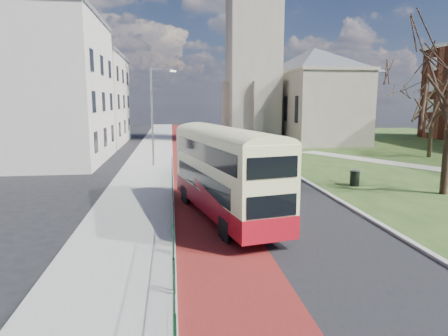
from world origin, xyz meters
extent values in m
plane|color=black|center=(0.00, 0.00, 0.00)|extent=(160.00, 160.00, 0.00)
cube|color=black|center=(1.50, 20.00, 0.01)|extent=(9.00, 120.00, 0.01)
cube|color=#591414|center=(-1.20, 20.00, 0.01)|extent=(3.40, 120.00, 0.01)
cube|color=gray|center=(-5.00, 20.00, 0.06)|extent=(4.00, 120.00, 0.12)
cube|color=#999993|center=(-3.00, 20.00, 0.07)|extent=(0.25, 120.00, 0.13)
cube|color=#999993|center=(6.10, 22.00, 0.07)|extent=(0.25, 80.00, 0.13)
cylinder|color=#0B341A|center=(-2.95, 4.00, 1.10)|extent=(0.04, 24.00, 0.04)
cylinder|color=#0B341A|center=(-2.95, 4.00, 0.15)|extent=(0.04, 24.00, 0.04)
cube|color=gray|center=(8.00, 38.00, 12.00)|extent=(6.50, 6.50, 24.00)
cube|color=gray|center=(16.50, 38.00, 4.50)|extent=(9.00, 18.00, 9.00)
pyramid|color=#565960|center=(16.50, 38.00, 12.60)|extent=(9.00, 18.00, 3.60)
cube|color=beige|center=(-14.00, 22.00, 6.25)|extent=(10.00, 14.00, 12.50)
cube|color=#565960|center=(-14.00, 22.00, 12.75)|extent=(10.30, 14.30, 0.50)
cube|color=#B4AA99|center=(-14.00, 38.00, 5.50)|extent=(10.00, 16.00, 11.00)
cube|color=#565960|center=(-14.00, 38.00, 11.25)|extent=(10.30, 16.30, 0.50)
cylinder|color=gray|center=(-4.50, 18.00, 4.12)|extent=(0.16, 0.16, 8.00)
cylinder|color=gray|center=(-3.60, 18.00, 8.02)|extent=(1.80, 0.10, 0.10)
cube|color=silver|center=(-2.70, 18.00, 7.87)|extent=(0.50, 0.18, 0.12)
cube|color=#A00E1A|center=(-0.53, 2.31, 0.91)|extent=(4.28, 10.03, 0.89)
cube|color=#F7F6A9|center=(-0.53, 2.31, 2.64)|extent=(4.25, 9.97, 2.58)
cube|color=black|center=(-1.68, 2.33, 1.84)|extent=(1.75, 7.84, 0.84)
cube|color=black|center=(0.50, 2.80, 1.84)|extent=(1.75, 7.84, 0.84)
cube|color=black|center=(-1.62, 2.07, 3.17)|extent=(1.92, 8.60, 0.80)
cube|color=black|center=(0.55, 2.54, 3.17)|extent=(1.92, 8.60, 0.80)
cube|color=black|center=(-1.56, 7.05, 1.84)|extent=(1.96, 0.50, 0.93)
cube|color=black|center=(-1.56, 7.05, 3.17)|extent=(1.96, 0.50, 0.80)
cube|color=orange|center=(-1.56, 7.05, 3.68)|extent=(1.57, 0.43, 0.27)
cylinder|color=black|center=(-2.23, 5.34, 0.46)|extent=(0.46, 0.96, 0.92)
cylinder|color=black|center=(-0.25, 5.77, 0.46)|extent=(0.46, 0.96, 0.92)
cylinder|color=black|center=(-0.90, -0.77, 0.46)|extent=(0.46, 0.96, 0.92)
cylinder|color=black|center=(1.08, -0.34, 0.46)|extent=(0.46, 0.96, 0.92)
cylinder|color=black|center=(12.86, 5.40, 1.94)|extent=(0.44, 0.44, 3.80)
cylinder|color=black|center=(22.06, 20.17, 1.77)|extent=(0.47, 0.47, 3.46)
cylinder|color=black|center=(8.73, 8.29, 0.53)|extent=(0.63, 0.63, 0.98)
cylinder|color=gray|center=(8.73, 8.29, 1.05)|extent=(0.68, 0.68, 0.07)
camera|label=1|loc=(-2.93, -15.65, 5.41)|focal=32.00mm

